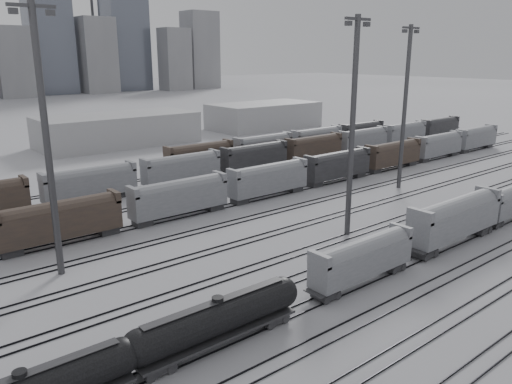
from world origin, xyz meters
TOP-DOWN VIEW (x-y plane):
  - ground at (0.00, 0.00)m, footprint 900.00×900.00m
  - tracks at (0.00, 17.50)m, footprint 220.00×71.50m
  - tank_car_b at (-23.79, 1.00)m, footprint 16.62×2.77m
  - hopper_car_a at (-5.74, 1.00)m, footprint 13.42×2.67m
  - hopper_car_b at (11.96, 1.00)m, footprint 16.26×3.23m
  - light_mast_b at (-29.12, 23.13)m, footprint 4.48×0.72m
  - light_mast_c at (4.45, 11.74)m, footprint 4.42×0.71m
  - light_mast_d at (30.08, 21.88)m, footprint 4.45×0.71m
  - bg_string_near at (8.00, 32.00)m, footprint 151.00×3.00m
  - bg_string_mid at (18.00, 48.00)m, footprint 151.00×3.00m
  - bg_string_far at (35.50, 56.00)m, footprint 66.00×3.00m
  - warehouse_mid at (10.00, 95.00)m, footprint 40.00×18.00m
  - warehouse_right at (60.00, 95.00)m, footprint 35.00×18.00m
  - crane_right at (91.26, 305.00)m, footprint 42.00×1.80m

SIDE VIEW (x-z plane):
  - ground at x=0.00m, z-range 0.00..0.00m
  - tracks at x=0.00m, z-range 0.00..0.16m
  - tank_car_b at x=-23.79m, z-range 0.32..4.43m
  - bg_string_far at x=35.50m, z-range 0.00..5.60m
  - bg_string_near at x=8.00m, z-range 0.00..5.60m
  - bg_string_mid at x=18.00m, z-range 0.00..5.60m
  - hopper_car_a at x=-5.74m, z-range 0.57..5.37m
  - hopper_car_b at x=11.96m, z-range 0.69..6.50m
  - warehouse_mid at x=10.00m, z-range 0.00..8.00m
  - warehouse_right at x=60.00m, z-range 0.00..8.00m
  - light_mast_c at x=4.45m, z-range 0.84..28.45m
  - light_mast_d at x=30.08m, z-range 0.85..28.65m
  - light_mast_b at x=-29.12m, z-range 0.85..28.84m
  - crane_right at x=91.26m, z-range 7.39..107.39m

